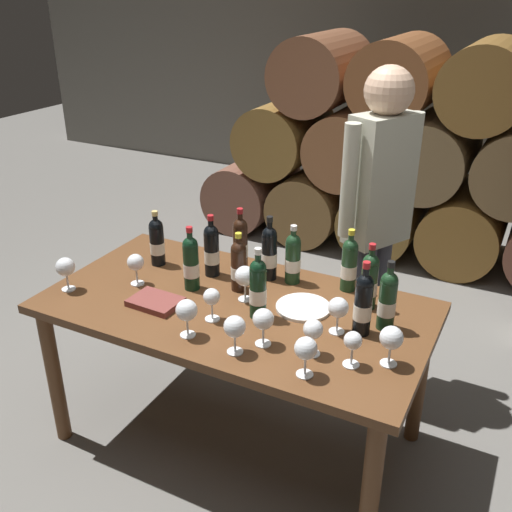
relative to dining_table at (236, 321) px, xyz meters
name	(u,v)px	position (x,y,z in m)	size (l,w,h in m)	color
ground_plane	(238,436)	(0.00, 0.00, -0.67)	(14.00, 14.00, 0.00)	#66635E
cellar_back_wall	(443,54)	(0.00, 4.20, 0.73)	(10.00, 0.24, 2.80)	slate
barrel_stack	(392,159)	(0.00, 2.60, 0.09)	(3.12, 0.90, 1.69)	brown
dining_table	(236,321)	(0.00, 0.00, 0.00)	(1.70, 0.90, 0.76)	brown
wine_bottle_0	(239,265)	(-0.05, 0.13, 0.21)	(0.07, 0.07, 0.28)	black
wine_bottle_1	(157,241)	(-0.54, 0.18, 0.21)	(0.07, 0.07, 0.28)	black
wine_bottle_2	(293,258)	(0.14, 0.31, 0.22)	(0.07, 0.07, 0.29)	#19381E
wine_bottle_3	(240,243)	(-0.15, 0.32, 0.23)	(0.07, 0.07, 0.32)	black
wine_bottle_4	(349,264)	(0.40, 0.36, 0.22)	(0.07, 0.07, 0.30)	#19381E
wine_bottle_5	(269,252)	(0.02, 0.29, 0.23)	(0.07, 0.07, 0.32)	black
wine_bottle_6	(212,250)	(-0.24, 0.20, 0.22)	(0.07, 0.07, 0.31)	black
wine_bottle_7	(191,263)	(-0.25, 0.04, 0.22)	(0.07, 0.07, 0.31)	black
wine_bottle_8	(363,303)	(0.57, 0.03, 0.23)	(0.07, 0.07, 0.32)	black
wine_bottle_9	(258,288)	(0.14, -0.05, 0.23)	(0.07, 0.07, 0.32)	black
wine_bottle_10	(369,280)	(0.53, 0.24, 0.22)	(0.07, 0.07, 0.30)	#19381E
wine_bottle_11	(387,300)	(0.64, 0.11, 0.22)	(0.07, 0.07, 0.30)	#19381E
wine_glass_0	(306,349)	(0.47, -0.33, 0.20)	(0.08, 0.08, 0.16)	white
wine_glass_1	(65,268)	(-0.75, -0.24, 0.20)	(0.09, 0.09, 0.16)	white
wine_glass_2	(313,330)	(0.45, -0.20, 0.20)	(0.08, 0.08, 0.15)	white
wine_glass_3	(353,342)	(0.60, -0.20, 0.19)	(0.07, 0.07, 0.14)	white
wine_glass_4	(245,277)	(0.02, 0.05, 0.21)	(0.09, 0.09, 0.16)	white
wine_glass_5	(136,263)	(-0.50, -0.05, 0.20)	(0.08, 0.08, 0.15)	white
wine_glass_6	(338,308)	(0.48, -0.01, 0.20)	(0.08, 0.08, 0.16)	white
wine_glass_7	(263,320)	(0.25, -0.23, 0.20)	(0.08, 0.08, 0.16)	white
wine_glass_8	(235,327)	(0.18, -0.32, 0.20)	(0.09, 0.09, 0.16)	white
wine_glass_9	(187,311)	(-0.05, -0.31, 0.20)	(0.09, 0.09, 0.16)	white
wine_glass_10	(391,339)	(0.73, -0.13, 0.20)	(0.09, 0.09, 0.16)	white
wine_glass_11	(212,298)	(-0.02, -0.16, 0.19)	(0.07, 0.07, 0.15)	white
tasting_notebook	(156,302)	(-0.31, -0.17, 0.11)	(0.22, 0.16, 0.03)	brown
serving_plate	(303,307)	(0.28, 0.10, 0.10)	(0.24, 0.24, 0.01)	white
sommelier_presenting	(378,205)	(0.40, 0.75, 0.37)	(0.31, 0.45, 1.72)	#383842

